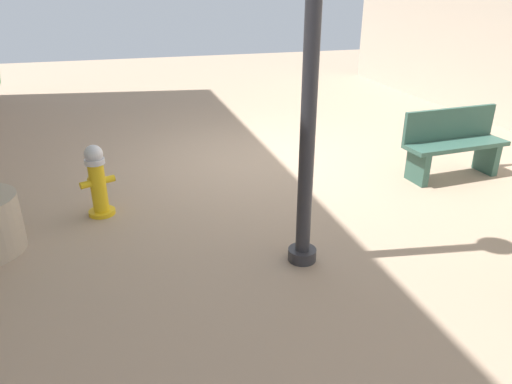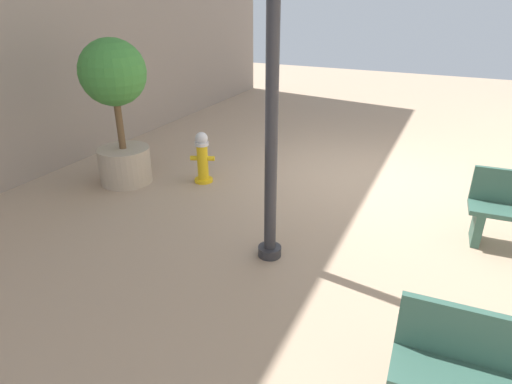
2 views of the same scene
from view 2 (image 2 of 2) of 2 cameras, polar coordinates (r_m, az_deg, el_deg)
ground_plane at (r=7.68m, az=13.16°, el=1.88°), size 23.40×23.40×0.00m
fire_hydrant at (r=7.23m, az=-7.08°, el=4.57°), size 0.40×0.38×0.86m
planter_tree at (r=7.23m, az=-17.93°, el=11.40°), size 1.02×1.02×2.32m
street_lamp at (r=4.48m, az=2.24°, el=19.19°), size 0.36×0.36×3.98m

